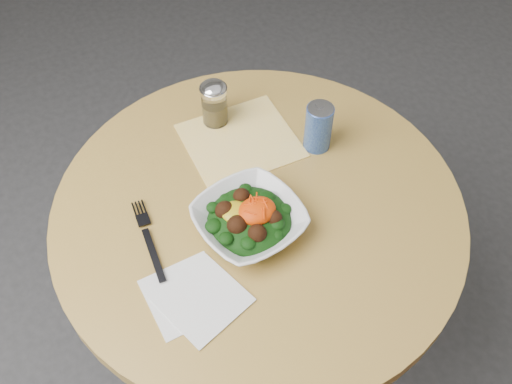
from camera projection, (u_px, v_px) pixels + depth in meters
ground at (258, 345)px, 1.83m from camera, size 6.00×6.00×0.00m
table at (258, 253)px, 1.40m from camera, size 0.90×0.90×0.75m
cloth_napkin at (240, 141)px, 1.36m from camera, size 0.26×0.24×0.00m
paper_napkins at (194, 297)px, 1.10m from camera, size 0.19×0.19×0.00m
salad_bowl at (249, 219)px, 1.18m from camera, size 0.25×0.25×0.08m
fork at (148, 237)px, 1.18m from camera, size 0.04×0.21×0.00m
spice_shaker at (214, 103)px, 1.35m from camera, size 0.07×0.07×0.12m
beverage_can at (318, 127)px, 1.30m from camera, size 0.06×0.06×0.12m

